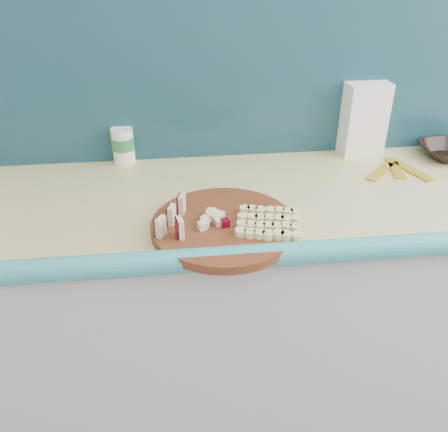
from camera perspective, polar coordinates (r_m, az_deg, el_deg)
name	(u,v)px	position (r m, az deg, el deg)	size (l,w,h in m)	color
kitchen_counter	(338,304)	(1.79, 12.90, -9.79)	(2.20, 0.63, 0.91)	beige
backsplash	(337,77)	(1.70, 12.78, 15.20)	(2.20, 0.02, 0.50)	teal
cutting_board	(224,226)	(1.29, 0.00, -1.20)	(0.38, 0.38, 0.02)	#4C2410
apple_wedges	(173,218)	(1.26, -5.83, -0.24)	(0.08, 0.15, 0.05)	beige
apple_chunks	(215,219)	(1.28, -1.07, -0.33)	(0.06, 0.06, 0.02)	#F2E6C2
banana_slices	(269,222)	(1.27, 5.16, -0.73)	(0.19, 0.17, 0.02)	#E7DA8D
brown_bowl	(447,151)	(1.83, 24.14, 6.75)	(0.18, 0.18, 0.04)	black
flour_bag	(362,118)	(1.74, 15.53, 10.76)	(0.14, 0.10, 0.24)	white
canister	(123,145)	(1.65, -11.46, 7.97)	(0.07, 0.07, 0.12)	white
banana_peel	(396,170)	(1.68, 19.08, 4.96)	(0.21, 0.18, 0.01)	gold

